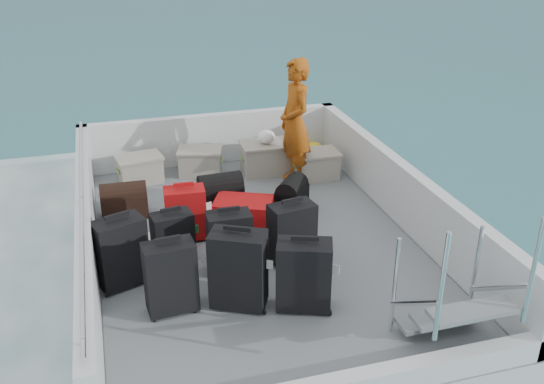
# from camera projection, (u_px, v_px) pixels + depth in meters

# --- Properties ---
(ground) EXTENTS (160.00, 160.00, 0.00)m
(ground) POSITION_uv_depth(u_px,v_px,m) (257.00, 289.00, 6.85)
(ground) COLOR #194E59
(ground) RESTS_ON ground
(ferry_hull) EXTENTS (3.60, 5.00, 0.60)m
(ferry_hull) POSITION_uv_depth(u_px,v_px,m) (256.00, 267.00, 6.72)
(ferry_hull) COLOR silver
(ferry_hull) RESTS_ON ground
(deck) EXTENTS (3.30, 4.70, 0.02)m
(deck) POSITION_uv_depth(u_px,v_px,m) (256.00, 243.00, 6.59)
(deck) COLOR slate
(deck) RESTS_ON ferry_hull
(deck_fittings) EXTENTS (3.60, 5.00, 0.90)m
(deck_fittings) POSITION_uv_depth(u_px,v_px,m) (296.00, 221.00, 6.24)
(deck_fittings) COLOR silver
(deck_fittings) RESTS_ON deck
(suitcase_0) EXTENTS (0.46, 0.29, 0.69)m
(suitcase_0) POSITION_uv_depth(u_px,v_px,m) (171.00, 278.00, 5.31)
(suitcase_0) COLOR black
(suitcase_0) RESTS_ON deck
(suitcase_1) EXTENTS (0.53, 0.41, 0.69)m
(suitcase_1) POSITION_uv_depth(u_px,v_px,m) (121.00, 253.00, 5.69)
(suitcase_1) COLOR black
(suitcase_1) RESTS_ON deck
(suitcase_2) EXTENTS (0.43, 0.30, 0.58)m
(suitcase_2) POSITION_uv_depth(u_px,v_px,m) (173.00, 240.00, 6.04)
(suitcase_2) COLOR black
(suitcase_2) RESTS_ON deck
(suitcase_3) EXTENTS (0.57, 0.48, 0.74)m
(suitcase_3) POSITION_uv_depth(u_px,v_px,m) (238.00, 270.00, 5.37)
(suitcase_3) COLOR black
(suitcase_3) RESTS_ON deck
(suitcase_4) EXTENTS (0.44, 0.27, 0.63)m
(suitcase_4) POSITION_uv_depth(u_px,v_px,m) (230.00, 242.00, 5.94)
(suitcase_4) COLOR black
(suitcase_4) RESTS_ON deck
(suitcase_5) EXTENTS (0.45, 0.29, 0.60)m
(suitcase_5) POSITION_uv_depth(u_px,v_px,m) (186.00, 214.00, 6.53)
(suitcase_5) COLOR #AA0D0F
(suitcase_5) RESTS_ON deck
(suitcase_6) EXTENTS (0.55, 0.43, 0.67)m
(suitcase_6) POSITION_uv_depth(u_px,v_px,m) (304.00, 276.00, 5.36)
(suitcase_6) COLOR black
(suitcase_6) RESTS_ON deck
(suitcase_7) EXTENTS (0.49, 0.33, 0.63)m
(suitcase_7) POSITION_uv_depth(u_px,v_px,m) (292.00, 233.00, 6.10)
(suitcase_7) COLOR black
(suitcase_7) RESTS_ON deck
(suitcase_8) EXTENTS (0.78, 0.67, 0.26)m
(suitcase_8) POSITION_uv_depth(u_px,v_px,m) (243.00, 210.00, 6.98)
(suitcase_8) COLOR #AA0D0F
(suitcase_8) RESTS_ON deck
(duffel_0) EXTENTS (0.54, 0.32, 0.32)m
(duffel_0) POSITION_uv_depth(u_px,v_px,m) (125.00, 203.00, 7.09)
(duffel_0) COLOR black
(duffel_0) RESTS_ON deck
(duffel_1) EXTENTS (0.54, 0.33, 0.32)m
(duffel_1) POSITION_uv_depth(u_px,v_px,m) (221.00, 194.00, 7.33)
(duffel_1) COLOR black
(duffel_1) RESTS_ON deck
(duffel_2) EXTENTS (0.49, 0.51, 0.32)m
(duffel_2) POSITION_uv_depth(u_px,v_px,m) (292.00, 198.00, 7.23)
(duffel_2) COLOR black
(duffel_2) RESTS_ON deck
(crate_0) EXTENTS (0.60, 0.46, 0.33)m
(crate_0) POSITION_uv_depth(u_px,v_px,m) (140.00, 170.00, 7.98)
(crate_0) COLOR #9E9889
(crate_0) RESTS_ON deck
(crate_1) EXTENTS (0.63, 0.51, 0.33)m
(crate_1) POSITION_uv_depth(u_px,v_px,m) (200.00, 162.00, 8.22)
(crate_1) COLOR #9E9889
(crate_1) RESTS_ON deck
(crate_2) EXTENTS (0.67, 0.48, 0.39)m
(crate_2) POSITION_uv_depth(u_px,v_px,m) (266.00, 159.00, 8.27)
(crate_2) COLOR #9E9889
(crate_2) RESTS_ON deck
(crate_3) EXTENTS (0.57, 0.40, 0.34)m
(crate_3) POSITION_uv_depth(u_px,v_px,m) (316.00, 166.00, 8.10)
(crate_3) COLOR #9E9889
(crate_3) RESTS_ON deck
(yellow_bag) EXTENTS (0.28, 0.26, 0.22)m
(yellow_bag) POSITION_uv_depth(u_px,v_px,m) (313.00, 150.00, 8.82)
(yellow_bag) COLOR yellow
(yellow_bag) RESTS_ON deck
(white_bag) EXTENTS (0.24, 0.24, 0.18)m
(white_bag) POSITION_uv_depth(u_px,v_px,m) (266.00, 139.00, 8.15)
(white_bag) COLOR white
(white_bag) RESTS_ON crate_2
(passenger) EXTENTS (0.43, 0.63, 1.65)m
(passenger) POSITION_uv_depth(u_px,v_px,m) (295.00, 123.00, 7.68)
(passenger) COLOR orange
(passenger) RESTS_ON deck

